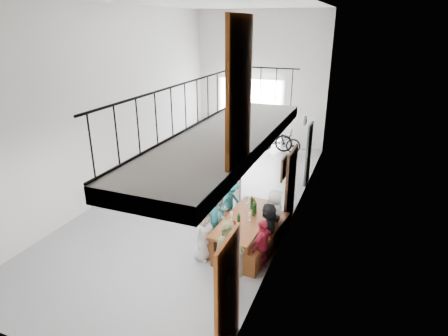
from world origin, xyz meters
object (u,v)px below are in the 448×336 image
at_px(bench_inner, 220,233).
at_px(bicycle_near, 279,141).
at_px(tasting_table, 246,221).
at_px(serving_counter, 229,133).
at_px(side_bench, 140,175).
at_px(oak_barrel, 204,133).
at_px(host_standing, 228,262).

xyz_separation_m(bench_inner, bicycle_near, (-0.27, 7.15, 0.26)).
relative_size(tasting_table, serving_counter, 1.38).
distance_m(tasting_table, side_bench, 5.20).
distance_m(bench_inner, oak_barrel, 8.18).
height_order(bench_inner, bicycle_near, bicycle_near).
xyz_separation_m(bench_inner, side_bench, (-3.85, 2.41, 0.03)).
xyz_separation_m(bench_inner, oak_barrel, (-3.70, 7.30, 0.21)).
distance_m(tasting_table, serving_counter, 8.32).
bearing_deg(bench_inner, host_standing, -65.56).
xyz_separation_m(host_standing, bicycle_near, (-1.19, 8.97, -0.35)).
bearing_deg(oak_barrel, side_bench, -91.81).
xyz_separation_m(tasting_table, host_standing, (0.23, -1.74, 0.10)).
height_order(oak_barrel, host_standing, host_standing).
bearing_deg(host_standing, bench_inner, 107.34).
height_order(bench_inner, host_standing, host_standing).
bearing_deg(bicycle_near, host_standing, -179.51).
distance_m(oak_barrel, bicycle_near, 3.43).
relative_size(oak_barrel, bicycle_near, 0.47).
bearing_deg(bicycle_near, serving_counter, 73.35).
xyz_separation_m(tasting_table, serving_counter, (-3.32, 7.63, -0.27)).
height_order(oak_barrel, serving_counter, serving_counter).
relative_size(oak_barrel, serving_counter, 0.50).
distance_m(tasting_table, host_standing, 1.76).
bearing_deg(oak_barrel, serving_counter, 13.13).
distance_m(tasting_table, bench_inner, 0.86).
relative_size(host_standing, bicycle_near, 0.92).
bearing_deg(side_bench, host_standing, -41.57).
xyz_separation_m(tasting_table, bench_inner, (-0.69, 0.08, -0.50)).
xyz_separation_m(tasting_table, side_bench, (-4.54, 2.49, -0.47)).
bearing_deg(host_standing, bicycle_near, 88.13).
distance_m(side_bench, serving_counter, 5.29).
bearing_deg(tasting_table, serving_counter, 116.79).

